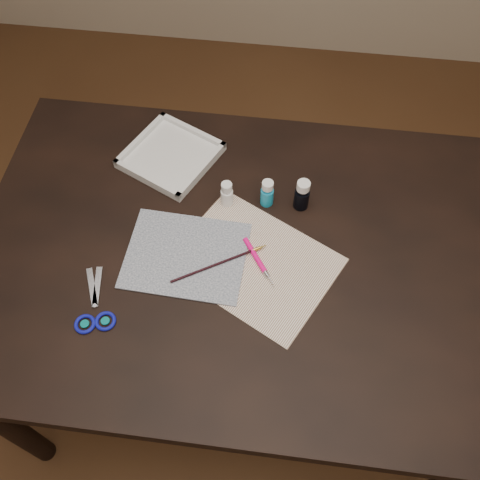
# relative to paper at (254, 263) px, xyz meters

# --- Properties ---
(ground) EXTENTS (3.50, 3.50, 0.02)m
(ground) POSITION_rel_paper_xyz_m (-0.04, 0.03, -0.76)
(ground) COLOR #422614
(ground) RESTS_ON ground
(table) EXTENTS (1.30, 0.90, 0.75)m
(table) POSITION_rel_paper_xyz_m (-0.04, 0.03, -0.38)
(table) COLOR black
(table) RESTS_ON ground
(paper) EXTENTS (0.45, 0.41, 0.00)m
(paper) POSITION_rel_paper_xyz_m (0.00, 0.00, 0.00)
(paper) COLOR white
(paper) RESTS_ON table
(canvas) EXTENTS (0.29, 0.24, 0.00)m
(canvas) POSITION_rel_paper_xyz_m (-0.16, -0.00, 0.00)
(canvas) COLOR #16243D
(canvas) RESTS_ON paper
(paint_bottle_white) EXTENTS (0.03, 0.03, 0.08)m
(paint_bottle_white) POSITION_rel_paper_xyz_m (-0.09, 0.17, 0.04)
(paint_bottle_white) COLOR white
(paint_bottle_white) RESTS_ON table
(paint_bottle_cyan) EXTENTS (0.04, 0.04, 0.08)m
(paint_bottle_cyan) POSITION_rel_paper_xyz_m (0.01, 0.18, 0.04)
(paint_bottle_cyan) COLOR #158EBC
(paint_bottle_cyan) RESTS_ON table
(paint_bottle_navy) EXTENTS (0.04, 0.04, 0.09)m
(paint_bottle_navy) POSITION_rel_paper_xyz_m (0.10, 0.18, 0.04)
(paint_bottle_navy) COLOR black
(paint_bottle_navy) RESTS_ON table
(paintbrush) EXTENTS (0.22, 0.14, 0.01)m
(paintbrush) POSITION_rel_paper_xyz_m (-0.08, -0.02, 0.01)
(paintbrush) COLOR black
(paintbrush) RESTS_ON canvas
(craft_knife) EXTENTS (0.09, 0.13, 0.01)m
(craft_knife) POSITION_rel_paper_xyz_m (0.01, -0.00, 0.01)
(craft_knife) COLOR #FF097E
(craft_knife) RESTS_ON paper
(scissors) EXTENTS (0.16, 0.21, 0.01)m
(scissors) POSITION_rel_paper_xyz_m (-0.35, -0.15, 0.00)
(scissors) COLOR silver
(scissors) RESTS_ON table
(palette_tray) EXTENTS (0.29, 0.29, 0.03)m
(palette_tray) POSITION_rel_paper_xyz_m (-0.26, 0.30, 0.01)
(palette_tray) COLOR silver
(palette_tray) RESTS_ON table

